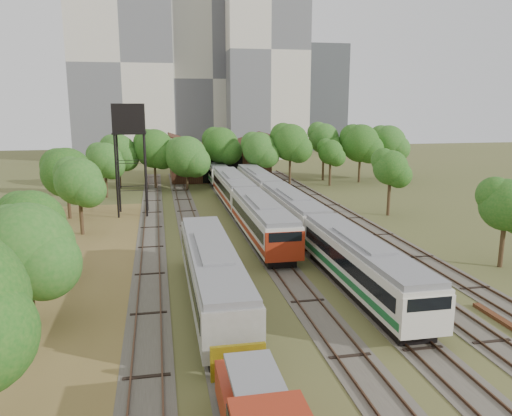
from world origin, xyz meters
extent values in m
plane|color=#475123|center=(0.00, 0.00, 0.00)|extent=(240.00, 240.00, 0.00)
cube|color=brown|center=(-18.00, 8.00, 0.02)|extent=(14.00, 60.00, 0.04)
cube|color=#4C473D|center=(-12.00, 25.00, 0.03)|extent=(2.60, 80.00, 0.06)
cube|color=#472D1E|center=(-12.72, 25.00, 0.12)|extent=(0.08, 80.00, 0.14)
cube|color=#472D1E|center=(-11.28, 25.00, 0.12)|extent=(0.08, 80.00, 0.14)
cube|color=#4C473D|center=(-8.00, 25.00, 0.03)|extent=(2.60, 80.00, 0.06)
cube|color=#472D1E|center=(-8.72, 25.00, 0.12)|extent=(0.08, 80.00, 0.14)
cube|color=#472D1E|center=(-7.28, 25.00, 0.12)|extent=(0.08, 80.00, 0.14)
cube|color=#4C473D|center=(-2.00, 25.00, 0.03)|extent=(2.60, 80.00, 0.06)
cube|color=#472D1E|center=(-2.72, 25.00, 0.12)|extent=(0.08, 80.00, 0.14)
cube|color=#472D1E|center=(-1.28, 25.00, 0.12)|extent=(0.08, 80.00, 0.14)
cube|color=#4C473D|center=(2.00, 25.00, 0.03)|extent=(2.60, 80.00, 0.06)
cube|color=#472D1E|center=(1.28, 25.00, 0.12)|extent=(0.08, 80.00, 0.14)
cube|color=#472D1E|center=(2.72, 25.00, 0.12)|extent=(0.08, 80.00, 0.14)
cube|color=#4C473D|center=(6.00, 25.00, 0.03)|extent=(2.60, 80.00, 0.06)
cube|color=#472D1E|center=(5.28, 25.00, 0.12)|extent=(0.08, 80.00, 0.14)
cube|color=#472D1E|center=(6.72, 25.00, 0.12)|extent=(0.08, 80.00, 0.14)
cube|color=#4C473D|center=(10.00, 25.00, 0.03)|extent=(2.60, 80.00, 0.06)
cube|color=#472D1E|center=(9.28, 25.00, 0.12)|extent=(0.08, 80.00, 0.14)
cube|color=#472D1E|center=(10.72, 25.00, 0.12)|extent=(0.08, 80.00, 0.14)
cube|color=black|center=(-2.00, 17.55, 0.41)|extent=(2.27, 15.64, 0.83)
cube|color=beige|center=(-2.00, 17.55, 2.12)|extent=(3.00, 17.00, 2.59)
cube|color=black|center=(-2.00, 17.55, 2.43)|extent=(3.06, 15.64, 0.88)
cube|color=slate|center=(-2.00, 17.55, 3.60)|extent=(2.76, 16.66, 0.37)
cube|color=maroon|center=(-2.00, 17.55, 1.40)|extent=(3.06, 16.66, 0.47)
cube|color=maroon|center=(-2.00, 9.10, 1.99)|extent=(3.04, 0.25, 2.33)
cube|color=black|center=(-2.00, 35.05, 0.41)|extent=(2.27, 15.64, 0.83)
cube|color=beige|center=(-2.00, 35.05, 2.12)|extent=(3.00, 17.00, 2.59)
cube|color=black|center=(-2.00, 35.05, 2.43)|extent=(3.06, 15.64, 0.88)
cube|color=slate|center=(-2.00, 35.05, 3.60)|extent=(2.76, 16.66, 0.37)
cube|color=maroon|center=(-2.00, 35.05, 1.40)|extent=(3.06, 16.66, 0.47)
cube|color=black|center=(2.00, 4.17, 0.39)|extent=(2.17, 15.64, 0.79)
cube|color=beige|center=(2.00, 4.17, 2.02)|extent=(2.86, 17.00, 2.47)
cube|color=black|center=(2.00, 4.17, 2.32)|extent=(2.92, 15.64, 0.84)
cube|color=slate|center=(2.00, 4.17, 3.43)|extent=(2.63, 16.66, 0.35)
cube|color=#175D2C|center=(2.00, 4.17, 1.33)|extent=(2.92, 16.66, 0.44)
cube|color=beige|center=(2.00, -4.28, 1.90)|extent=(2.90, 0.25, 2.22)
cube|color=black|center=(2.00, 21.67, 0.39)|extent=(2.17, 15.64, 0.79)
cube|color=beige|center=(2.00, 21.67, 2.02)|extent=(2.86, 17.00, 2.47)
cube|color=black|center=(2.00, 21.67, 2.32)|extent=(2.92, 15.64, 0.84)
cube|color=slate|center=(2.00, 21.67, 3.43)|extent=(2.63, 16.66, 0.35)
cube|color=#175D2C|center=(2.00, 21.67, 1.33)|extent=(2.92, 16.66, 0.44)
cube|color=black|center=(2.00, 39.17, 0.39)|extent=(2.17, 15.64, 0.79)
cube|color=beige|center=(2.00, 39.17, 2.02)|extent=(2.86, 17.00, 2.47)
cube|color=black|center=(2.00, 39.17, 2.32)|extent=(2.92, 15.64, 0.84)
cube|color=slate|center=(2.00, 39.17, 3.43)|extent=(2.63, 16.66, 0.35)
cube|color=#175D2C|center=(2.00, 39.17, 1.33)|extent=(2.92, 16.66, 0.44)
cube|color=black|center=(-2.00, 55.25, 0.36)|extent=(1.98, 14.72, 0.72)
cube|color=beige|center=(-2.00, 55.25, 1.85)|extent=(2.61, 16.00, 2.25)
cube|color=black|center=(-2.00, 55.25, 2.12)|extent=(2.67, 14.72, 0.77)
cube|color=slate|center=(-2.00, 55.25, 3.14)|extent=(2.40, 15.68, 0.32)
cube|color=#175D2C|center=(-2.00, 55.25, 1.22)|extent=(2.67, 15.68, 0.41)
cube|color=beige|center=(-2.00, 47.30, 1.73)|extent=(2.65, 0.25, 2.03)
cube|color=maroon|center=(-8.00, -9.20, 1.50)|extent=(2.27, 4.40, 1.36)
cube|color=gold|center=(-8.00, -6.05, 1.45)|extent=(2.45, 0.20, 1.63)
cube|color=slate|center=(-8.00, -10.00, 2.99)|extent=(1.81, 3.60, 0.18)
cube|color=black|center=(-8.00, 4.00, 0.41)|extent=(2.23, 16.56, 0.81)
cube|color=gray|center=(-8.00, 4.00, 2.08)|extent=(2.94, 18.00, 2.54)
cube|color=black|center=(-8.00, 4.00, 2.38)|extent=(3.00, 16.56, 0.86)
cube|color=slate|center=(-8.00, 4.00, 3.53)|extent=(2.71, 17.64, 0.37)
cylinder|color=black|center=(-15.59, 30.38, 4.60)|extent=(0.23, 0.23, 9.20)
cylinder|color=black|center=(-12.49, 30.38, 4.60)|extent=(0.23, 0.23, 9.20)
cylinder|color=black|center=(-15.59, 33.48, 4.60)|extent=(0.23, 0.23, 9.20)
cylinder|color=black|center=(-12.49, 33.48, 4.60)|extent=(0.23, 0.23, 9.20)
cube|color=black|center=(-14.04, 31.93, 9.30)|extent=(3.62, 3.62, 0.20)
cube|color=black|center=(-14.04, 31.93, 10.95)|extent=(3.45, 3.45, 3.10)
cube|color=#3C1A16|center=(-1.00, 58.00, 2.75)|extent=(16.00, 11.00, 5.50)
cube|color=#3C1A16|center=(-5.00, 58.00, 6.10)|extent=(8.45, 11.55, 2.96)
cube|color=#3C1A16|center=(3.00, 58.00, 6.10)|extent=(8.45, 11.55, 2.96)
cube|color=black|center=(-1.00, 52.55, 2.20)|extent=(6.40, 0.15, 4.12)
cylinder|color=#382616|center=(-18.50, 3.08, 1.75)|extent=(0.36, 0.36, 3.50)
sphere|color=#165115|center=(-18.50, 3.08, 4.46)|extent=(5.34, 5.34, 5.34)
cylinder|color=#382616|center=(-19.93, 10.52, 1.68)|extent=(0.36, 0.36, 3.36)
sphere|color=#165115|center=(-19.93, 10.52, 4.28)|extent=(4.67, 4.67, 4.67)
cylinder|color=#382616|center=(-18.55, 23.59, 2.06)|extent=(0.36, 0.36, 4.12)
sphere|color=#165115|center=(-18.55, 23.59, 5.24)|extent=(4.53, 4.53, 4.53)
cylinder|color=#382616|center=(-20.88, 31.05, 2.02)|extent=(0.36, 0.36, 4.03)
sphere|color=#165115|center=(-20.88, 31.05, 5.13)|extent=(5.43, 5.43, 5.43)
cylinder|color=#382616|center=(-18.05, 43.44, 1.99)|extent=(0.36, 0.36, 3.98)
sphere|color=#165115|center=(-18.05, 43.44, 5.06)|extent=(4.72, 4.72, 4.72)
cylinder|color=#382616|center=(-16.79, 50.99, 2.12)|extent=(0.36, 0.36, 4.24)
sphere|color=#165115|center=(-16.79, 50.99, 5.40)|extent=(5.30, 5.30, 5.30)
cylinder|color=#382616|center=(-11.54, 50.04, 2.33)|extent=(0.36, 0.36, 4.66)
sphere|color=#165115|center=(-11.54, 50.04, 5.93)|extent=(5.77, 5.77, 5.77)
cylinder|color=#382616|center=(-6.98, 47.19, 1.94)|extent=(0.36, 0.36, 3.87)
sphere|color=#165115|center=(-6.98, 47.19, 4.93)|extent=(5.98, 5.98, 5.98)
cylinder|color=#382616|center=(-1.28, 52.18, 2.39)|extent=(0.36, 0.36, 4.79)
sphere|color=#165115|center=(-1.28, 52.18, 6.10)|extent=(5.58, 5.58, 5.58)
cylinder|color=#382616|center=(3.96, 47.92, 2.26)|extent=(0.36, 0.36, 4.52)
sphere|color=#165115|center=(3.96, 47.92, 5.75)|extent=(5.12, 5.12, 5.12)
cylinder|color=#382616|center=(8.62, 47.32, 2.65)|extent=(0.36, 0.36, 5.31)
sphere|color=#165115|center=(8.62, 47.32, 6.76)|extent=(5.56, 5.56, 5.56)
cylinder|color=#382616|center=(15.69, 52.52, 2.70)|extent=(0.36, 0.36, 5.41)
sphere|color=#165115|center=(15.69, 52.52, 6.88)|extent=(4.91, 4.91, 4.91)
cylinder|color=#382616|center=(20.75, 49.39, 2.47)|extent=(0.36, 0.36, 4.94)
sphere|color=#165115|center=(20.75, 49.39, 6.28)|extent=(6.03, 6.03, 6.03)
cylinder|color=#382616|center=(26.41, 51.29, 2.39)|extent=(0.36, 0.36, 4.78)
sphere|color=#165115|center=(26.41, 51.29, 6.09)|extent=(5.84, 5.84, 5.84)
cylinder|color=#382616|center=(14.80, 7.03, 1.94)|extent=(0.36, 0.36, 3.89)
sphere|color=#165115|center=(14.80, 7.03, 4.95)|extent=(4.00, 4.00, 4.00)
cylinder|color=#382616|center=(14.44, 25.78, 2.15)|extent=(0.36, 0.36, 4.30)
sphere|color=#165115|center=(14.44, 25.78, 5.47)|extent=(3.91, 3.91, 3.91)
cylinder|color=#382616|center=(14.99, 47.14, 2.04)|extent=(0.36, 0.36, 4.08)
sphere|color=#165115|center=(14.99, 47.14, 5.19)|extent=(3.83, 3.83, 3.83)
cube|color=beige|center=(-18.00, 95.00, 21.00)|extent=(22.00, 16.00, 42.00)
cube|color=#ADAA9C|center=(2.00, 100.00, 18.00)|extent=(20.00, 18.00, 36.00)
cube|color=beige|center=(14.00, 92.00, 24.00)|extent=(18.00, 16.00, 48.00)
cube|color=#3E4246|center=(34.00, 110.00, 14.00)|extent=(12.00, 12.00, 28.00)
camera|label=1|loc=(-11.09, -25.71, 12.51)|focal=35.00mm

